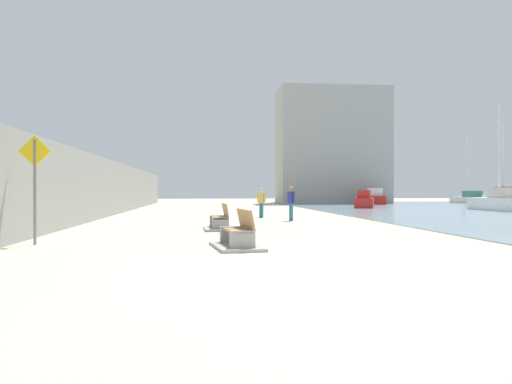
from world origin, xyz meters
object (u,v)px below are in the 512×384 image
object	(u,v)px
person_standing	(291,201)
boat_far_left	(469,198)
pedestrian_sign	(35,177)
boat_outer	(364,201)
boat_mid_bay	(375,198)
bench_near	(238,239)
bench_far	(220,223)
boat_far_right	(505,198)
person_walking	(261,201)
boat_nearest	(502,202)

from	to	relation	value
person_standing	boat_far_left	xyz separation A→B (m)	(24.75, 28.71, -0.36)
person_standing	pedestrian_sign	size ratio (longest dim) A/B	0.56
pedestrian_sign	boat_outer	bearing A→B (deg)	55.97
boat_far_left	pedestrian_sign	bearing A→B (deg)	-131.01
boat_mid_bay	pedestrian_sign	distance (m)	42.56
bench_near	boat_far_left	world-z (taller)	boat_far_left
boat_outer	bench_far	bearing A→B (deg)	-120.30
boat_far_right	bench_near	bearing A→B (deg)	-131.06
boat_far_left	boat_far_right	world-z (taller)	boat_far_left
bench_near	pedestrian_sign	bearing A→B (deg)	165.83
person_walking	pedestrian_sign	world-z (taller)	pedestrian_sign
boat_outer	person_standing	bearing A→B (deg)	-118.70
bench_near	bench_far	distance (m)	5.99
boat_far_left	pedestrian_sign	distance (m)	50.92
boat_far_left	boat_nearest	bearing A→B (deg)	-112.93
person_walking	boat_outer	distance (m)	16.86
bench_near	pedestrian_sign	distance (m)	5.71
boat_nearest	boat_mid_bay	bearing A→B (deg)	100.83
boat_far_right	person_walking	bearing A→B (deg)	-146.30
person_walking	boat_outer	bearing A→B (deg)	53.30
person_standing	boat_nearest	world-z (taller)	boat_nearest
person_walking	boat_nearest	bearing A→B (deg)	20.82
boat_far_right	bench_far	bearing A→B (deg)	-137.74
boat_nearest	pedestrian_sign	size ratio (longest dim) A/B	2.58
person_walking	bench_far	bearing A→B (deg)	-107.31
boat_far_left	boat_outer	world-z (taller)	boat_far_left
boat_outer	pedestrian_sign	world-z (taller)	pedestrian_sign
boat_mid_bay	boat_outer	size ratio (longest dim) A/B	1.05
boat_nearest	boat_outer	distance (m)	10.25
bench_far	boat_mid_bay	bearing A→B (deg)	61.80
person_standing	boat_nearest	bearing A→B (deg)	30.06
person_standing	boat_nearest	size ratio (longest dim) A/B	0.22
bench_far	person_standing	bearing A→B (deg)	54.85
bench_far	pedestrian_sign	bearing A→B (deg)	-137.64
boat_far_left	bench_far	bearing A→B (deg)	-129.98
bench_far	boat_nearest	size ratio (longest dim) A/B	0.28
bench_near	pedestrian_sign	world-z (taller)	pedestrian_sign
boat_far_left	boat_outer	xyz separation A→B (m)	(-15.76, -12.29, -0.02)
bench_far	person_walking	size ratio (longest dim) A/B	1.37
bench_far	person_walking	distance (m)	8.37
boat_mid_bay	boat_far_left	size ratio (longest dim) A/B	0.64
person_walking	boat_far_right	xyz separation A→B (m)	(23.64, 15.76, -0.17)
boat_outer	bench_near	bearing A→B (deg)	-114.16
boat_far_left	boat_outer	distance (m)	19.98
boat_far_left	pedestrian_sign	xyz separation A→B (m)	(-33.40, -38.41, 1.22)
person_walking	person_standing	bearing A→B (deg)	-69.53
bench_near	boat_far_right	distance (m)	39.41
bench_near	boat_far_left	xyz separation A→B (m)	(28.08, 39.75, 0.36)
boat_far_left	person_standing	bearing A→B (deg)	-130.77
boat_far_right	pedestrian_sign	bearing A→B (deg)	-137.72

